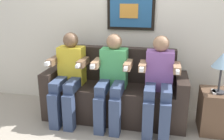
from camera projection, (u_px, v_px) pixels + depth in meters
name	position (u px, v px, depth m)	size (l,w,h in m)	color
ground_plane	(109.00, 128.00, 2.99)	(5.45, 5.45, 0.00)	#9E9384
back_wall_assembly	(122.00, 14.00, 3.31)	(4.19, 0.10, 2.60)	silver
couch	(115.00, 94.00, 3.20)	(1.79, 0.58, 0.90)	#2D231E
person_on_left	(69.00, 74.00, 3.06)	(0.46, 0.56, 1.11)	yellow
person_in_middle	(112.00, 77.00, 2.96)	(0.46, 0.56, 1.11)	#4CB266
person_on_right	(159.00, 80.00, 2.85)	(0.46, 0.56, 1.11)	#8C59A5
side_table_right	(217.00, 111.00, 2.88)	(0.40, 0.40, 0.50)	brown
table_lamp	(222.00, 62.00, 2.66)	(0.22, 0.22, 0.46)	#333338
spare_remote_on_table	(214.00, 92.00, 2.77)	(0.04, 0.13, 0.02)	white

